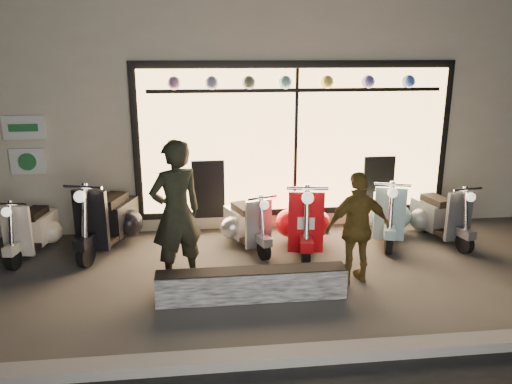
% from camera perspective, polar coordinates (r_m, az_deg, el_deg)
% --- Properties ---
extents(ground, '(40.00, 40.00, 0.00)m').
position_cam_1_polar(ground, '(7.06, 0.84, -9.56)').
color(ground, '#383533').
rests_on(ground, ground).
extents(kerb, '(40.00, 0.25, 0.12)m').
position_cam_1_polar(kerb, '(5.31, 3.78, -18.19)').
color(kerb, slate).
rests_on(kerb, ground).
extents(shop_building, '(10.20, 6.23, 4.20)m').
position_cam_1_polar(shop_building, '(11.37, -2.40, 11.17)').
color(shop_building, beige).
rests_on(shop_building, ground).
extents(graffiti_barrier, '(2.38, 0.28, 0.40)m').
position_cam_1_polar(graffiti_barrier, '(6.36, -0.50, -10.53)').
color(graffiti_barrier, black).
rests_on(graffiti_barrier, ground).
extents(scooter_silver, '(0.69, 1.30, 0.93)m').
position_cam_1_polar(scooter_silver, '(8.00, -1.24, -3.52)').
color(scooter_silver, black).
rests_on(scooter_silver, ground).
extents(scooter_red, '(0.68, 1.62, 1.15)m').
position_cam_1_polar(scooter_red, '(7.91, 5.46, -3.14)').
color(scooter_red, black).
rests_on(scooter_red, ground).
extents(scooter_black, '(0.82, 1.61, 1.15)m').
position_cam_1_polar(scooter_black, '(8.27, -16.26, -2.89)').
color(scooter_black, black).
rests_on(scooter_black, ground).
extents(scooter_cream, '(0.55, 1.32, 0.94)m').
position_cam_1_polar(scooter_cream, '(8.47, -24.03, -3.82)').
color(scooter_cream, black).
rests_on(scooter_cream, ground).
extents(scooter_blue, '(0.77, 1.48, 1.06)m').
position_cam_1_polar(scooter_blue, '(8.63, 14.76, -2.25)').
color(scooter_blue, black).
rests_on(scooter_blue, ground).
extents(scooter_grey, '(0.60, 1.38, 0.98)m').
position_cam_1_polar(scooter_grey, '(8.83, 19.99, -2.48)').
color(scooter_grey, black).
rests_on(scooter_grey, ground).
extents(man, '(0.85, 0.73, 1.95)m').
position_cam_1_polar(man, '(6.62, -9.11, -2.39)').
color(man, black).
rests_on(man, ground).
extents(woman, '(0.93, 0.48, 1.52)m').
position_cam_1_polar(woman, '(6.77, 11.54, -4.04)').
color(woman, brown).
rests_on(woman, ground).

